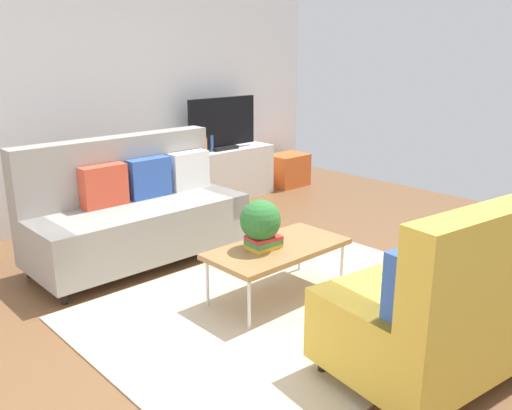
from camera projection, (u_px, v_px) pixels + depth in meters
The scene contains 17 objects.
ground_plane at pixel (269, 297), 4.20m from camera, with size 7.68×7.68×0.00m, color brown.
wall_far at pixel (88, 88), 5.76m from camera, with size 6.40×0.12×2.90m, color silver.
area_rug at pixel (291, 307), 4.03m from camera, with size 2.90×2.20×0.01m, color beige.
couch_beige at pixel (135, 212), 4.83m from camera, with size 1.90×0.85×1.10m.
couch_green at pixel (475, 292), 3.26m from camera, with size 1.99×1.08×1.10m.
coffee_table at pixel (278, 250), 4.10m from camera, with size 1.10×0.56×0.42m.
tv_console at pixel (222, 174), 6.85m from camera, with size 1.40×0.44×0.64m, color silver.
tv at pixel (222, 124), 6.66m from camera, with size 1.00×0.20×0.64m.
storage_trunk at pixel (288, 170), 7.53m from camera, with size 0.52×0.40×0.44m, color orange.
potted_plant at pixel (260, 222), 3.98m from camera, with size 0.31×0.31×0.38m.
table_book_0 at pixel (264, 246), 4.05m from camera, with size 0.24×0.18×0.03m, color gold.
table_book_1 at pixel (264, 242), 4.04m from camera, with size 0.24×0.18×0.04m, color #3F8C4C.
table_book_2 at pixel (264, 238), 4.03m from camera, with size 0.24×0.18×0.03m, color red.
vase_0 at pixel (181, 149), 6.40m from camera, with size 0.13×0.13×0.13m, color #33B29E.
bottle_0 at pixel (198, 147), 6.45m from camera, with size 0.05×0.05×0.16m, color purple.
bottle_1 at pixel (205, 145), 6.52m from camera, with size 0.05×0.05×0.18m, color orange.
bottle_2 at pixel (212, 143), 6.58m from camera, with size 0.05×0.05×0.20m, color #3359B2.
Camera 1 is at (-2.67, -2.74, 1.87)m, focal length 37.89 mm.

